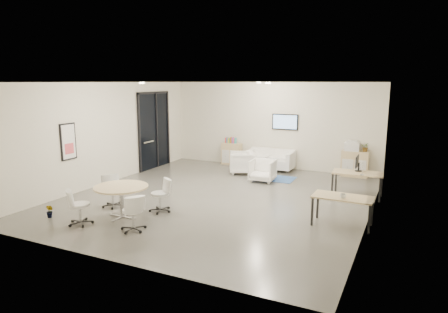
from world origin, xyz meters
TOP-DOWN VIEW (x-y plane):
  - room_shell at (0.00, 0.00)m, footprint 9.60×10.60m
  - glass_door at (-3.95, 2.51)m, footprint 0.09×1.90m
  - artwork at (-3.97, -1.60)m, footprint 0.05×0.54m
  - wall_tv at (0.50, 4.46)m, footprint 0.98×0.06m
  - ceiling_spots at (-0.20, 0.83)m, footprint 3.14×4.14m
  - sideboard_left at (-1.57, 4.28)m, footprint 0.75×0.39m
  - sideboard_right at (3.07, 4.26)m, footprint 0.89×0.43m
  - books at (-1.61, 4.28)m, footprint 0.44×0.14m
  - printer at (2.95, 4.26)m, footprint 0.50×0.42m
  - loveseat at (0.11, 4.07)m, footprint 1.71×0.85m
  - blue_rug at (0.63, 2.78)m, footprint 1.46×0.99m
  - armchair_left at (-0.62, 3.03)m, footprint 1.03×1.06m
  - armchair_right at (0.46, 2.26)m, footprint 0.81×0.76m
  - desk_rear at (3.48, 1.74)m, footprint 1.39×0.75m
  - desk_front at (3.49, -0.82)m, footprint 1.33×0.69m
  - monitor at (3.44, 1.89)m, footprint 0.20×0.50m
  - round_table at (-1.36, -2.53)m, footprint 1.28×1.28m
  - meeting_chairs at (-1.36, -2.53)m, footprint 2.36×2.36m
  - plant_cabinet at (3.39, 4.24)m, footprint 0.35×0.37m
  - plant_floor at (-2.91, -3.30)m, footprint 0.20×0.34m
  - cup at (3.52, -0.98)m, footprint 0.16×0.15m

SIDE VIEW (x-z plane):
  - blue_rug at x=0.63m, z-range 0.00..0.01m
  - plant_floor at x=-2.91m, z-range 0.00..0.14m
  - loveseat at x=0.11m, z-range 0.03..0.67m
  - armchair_right at x=0.46m, z-range 0.00..0.79m
  - meeting_chairs at x=-1.36m, z-range 0.00..0.82m
  - sideboard_left at x=-1.57m, z-range 0.00..0.85m
  - armchair_left at x=-0.62m, z-range 0.00..0.85m
  - sideboard_right at x=3.07m, z-range 0.00..0.89m
  - desk_front at x=3.49m, z-range 0.27..0.96m
  - desk_rear at x=3.48m, z-range 0.28..0.99m
  - round_table at x=-1.36m, z-range 0.31..1.08m
  - cup at x=3.52m, z-range 0.69..0.82m
  - monitor at x=3.44m, z-range 0.72..1.16m
  - books at x=-1.61m, z-range 0.85..1.07m
  - plant_cabinet at x=3.39m, z-range 0.89..1.13m
  - printer at x=2.95m, z-range 0.88..1.22m
  - glass_door at x=-3.95m, z-range 0.08..2.93m
  - artwork at x=-3.97m, z-range 1.03..2.07m
  - room_shell at x=0.00m, z-range -0.80..4.00m
  - wall_tv at x=0.50m, z-range 1.46..2.04m
  - ceiling_spots at x=-0.20m, z-range 3.17..3.20m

